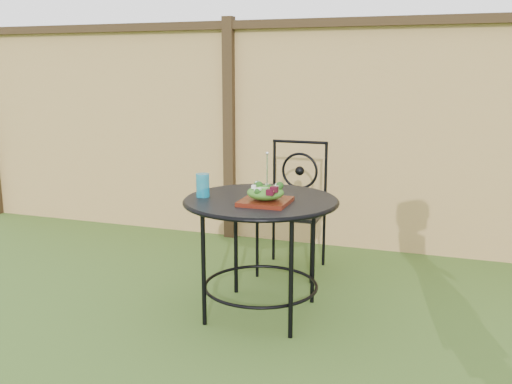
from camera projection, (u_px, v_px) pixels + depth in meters
The scene contains 8 objects.
ground at pixel (320, 383), 2.73m from camera, with size 60.00×60.00×0.00m, color #2B4E19.
fence at pixel (383, 136), 4.56m from camera, with size 8.00×0.12×1.90m.
patio_table at pixel (261, 221), 3.40m from camera, with size 0.92×0.92×0.72m.
patio_chair at pixel (294, 203), 4.20m from camera, with size 0.46×0.46×0.95m.
salad_plate at pixel (265, 202), 3.24m from camera, with size 0.27×0.27×0.02m, color #3C0808.
salad at pixel (265, 193), 3.23m from camera, with size 0.21×0.21×0.08m, color #235614.
fork at pixel (267, 170), 3.20m from camera, with size 0.01×0.01×0.18m, color silver.
drinking_glass at pixel (203, 185), 3.40m from camera, with size 0.08×0.08×0.14m, color #0D7CA1.
Camera 1 is at (0.51, -2.44, 1.48)m, focal length 40.00 mm.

